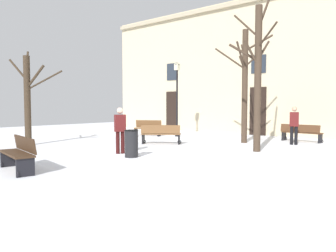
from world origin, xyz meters
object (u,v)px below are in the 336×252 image
object	(u,v)px
tree_near_facade	(245,82)
bench_near_lamp	(148,128)
bench_far_corner	(19,153)
bench_by_litter_bin	(161,134)
bench_back_to_back_right	(301,132)
person_near_bench	(120,128)
person_strolling	(294,123)
tree_center	(28,97)
tree_foreground	(258,73)
streetlamp	(177,92)
litter_bin	(131,143)

from	to	relation	value
tree_near_facade	bench_near_lamp	xyz separation A→B (m)	(-5.86, -0.29, -2.36)
bench_far_corner	bench_by_litter_bin	distance (m)	7.14
bench_back_to_back_right	person_near_bench	world-z (taller)	person_near_bench
tree_near_facade	bench_by_litter_bin	xyz separation A→B (m)	(-2.59, -2.90, -2.36)
bench_by_litter_bin	person_near_bench	bearing A→B (deg)	71.21
bench_back_to_back_right	person_strolling	xyz separation A→B (m)	(0.15, -1.40, 0.49)
person_strolling	tree_near_facade	bearing A→B (deg)	179.62
tree_center	bench_back_to_back_right	bearing A→B (deg)	46.00
tree_foreground	bench_back_to_back_right	distance (m)	5.11
tree_near_facade	person_strolling	size ratio (longest dim) A/B	3.07
bench_by_litter_bin	bench_back_to_back_right	bearing A→B (deg)	-165.42
bench_near_lamp	bench_far_corner	bearing A→B (deg)	-89.21
bench_back_to_back_right	tree_center	bearing A→B (deg)	52.30
streetlamp	person_near_bench	bearing A→B (deg)	-68.48
tree_near_facade	litter_bin	bearing A→B (deg)	-97.64
bench_back_to_back_right	bench_far_corner	bearing A→B (deg)	80.75
streetlamp	bench_by_litter_bin	size ratio (longest dim) A/B	2.39
tree_near_facade	bench_far_corner	bearing A→B (deg)	-98.19
tree_foreground	bench_far_corner	size ratio (longest dim) A/B	3.13
streetlamp	person_near_bench	distance (m)	7.26
bench_by_litter_bin	bench_near_lamp	xyz separation A→B (m)	(-3.26, 2.61, -0.00)
streetlamp	bench_far_corner	bearing A→B (deg)	-74.27
streetlamp	person_near_bench	world-z (taller)	streetlamp
tree_foreground	bench_back_to_back_right	world-z (taller)	tree_foreground
tree_near_facade	person_near_bench	size ratio (longest dim) A/B	3.15
litter_bin	tree_near_facade	bearing A→B (deg)	82.36
litter_bin	bench_far_corner	world-z (taller)	litter_bin
tree_center	litter_bin	bearing A→B (deg)	4.81
bench_by_litter_bin	streetlamp	bearing A→B (deg)	-95.77
tree_near_facade	tree_foreground	world-z (taller)	tree_foreground
tree_foreground	person_strolling	xyz separation A→B (m)	(0.34, 3.05, -2.00)
tree_near_facade	bench_by_litter_bin	bearing A→B (deg)	-131.83
bench_far_corner	tree_near_facade	bearing A→B (deg)	93.86
tree_foreground	tree_center	world-z (taller)	tree_foreground
bench_near_lamp	person_strolling	bearing A→B (deg)	-16.94
litter_bin	bench_back_to_back_right	distance (m)	8.92
streetlamp	tree_foreground	bearing A→B (deg)	-25.43
bench_near_lamp	person_strolling	world-z (taller)	person_strolling
person_near_bench	bench_back_to_back_right	bearing A→B (deg)	1.28
streetlamp	person_strolling	distance (m)	6.63
person_strolling	bench_near_lamp	bearing A→B (deg)	168.41
bench_far_corner	bench_near_lamp	bearing A→B (deg)	126.69
bench_back_to_back_right	litter_bin	bearing A→B (deg)	78.19
tree_center	bench_back_to_back_right	distance (m)	12.58
streetlamp	person_near_bench	size ratio (longest dim) A/B	2.50
person_strolling	litter_bin	bearing A→B (deg)	-130.96
tree_near_facade	bench_near_lamp	distance (m)	6.32
person_near_bench	person_strolling	xyz separation A→B (m)	(3.84, 6.74, 0.03)
bench_far_corner	person_near_bench	distance (m)	3.91
bench_near_lamp	streetlamp	bearing A→B (deg)	4.78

